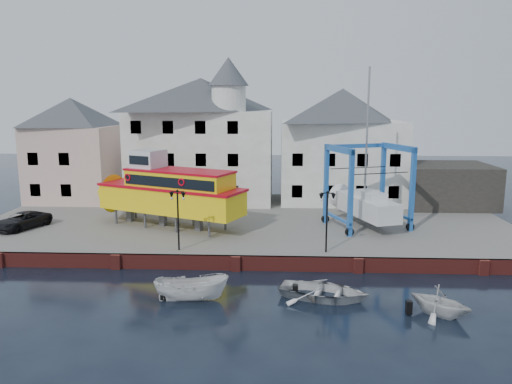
{
  "coord_description": "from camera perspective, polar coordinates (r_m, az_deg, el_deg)",
  "views": [
    {
      "loc": [
        2.82,
        -31.3,
        11.13
      ],
      "look_at": [
        1.0,
        7.0,
        4.0
      ],
      "focal_mm": 35.0,
      "sensor_mm": 36.0,
      "label": 1
    }
  ],
  "objects": [
    {
      "name": "lamp_post_right",
      "position": [
        33.39,
        8.13,
        -1.6
      ],
      "size": [
        1.12,
        0.32,
        4.2
      ],
      "color": "black",
      "rests_on": "hardstanding"
    },
    {
      "name": "travel_lift",
      "position": [
        41.56,
        12.08,
        -0.82
      ],
      "size": [
        7.09,
        8.61,
        12.65
      ],
      "rotation": [
        0.0,
        0.0,
        0.34
      ],
      "color": "#19619F",
      "rests_on": "hardstanding"
    },
    {
      "name": "ground",
      "position": [
        33.34,
        -2.32,
        -8.98
      ],
      "size": [
        140.0,
        140.0,
        0.0
      ],
      "primitive_type": "plane",
      "color": "black",
      "rests_on": "ground"
    },
    {
      "name": "tour_boat",
      "position": [
        40.81,
        -10.65,
        0.14
      ],
      "size": [
        14.23,
        8.82,
        6.14
      ],
      "rotation": [
        0.0,
        0.0,
        -0.42
      ],
      "color": "#59595E",
      "rests_on": "hardstanding"
    },
    {
      "name": "building_white_main",
      "position": [
        50.43,
        -6.1,
        6.17
      ],
      "size": [
        14.0,
        8.3,
        14.0
      ],
      "color": "beige",
      "rests_on": "hardstanding"
    },
    {
      "name": "building_pink",
      "position": [
        53.74,
        -20.15,
        4.57
      ],
      "size": [
        8.0,
        7.0,
        10.3
      ],
      "color": "beige",
      "rests_on": "hardstanding"
    },
    {
      "name": "building_white_right",
      "position": [
        50.88,
        9.73,
        5.27
      ],
      "size": [
        12.0,
        8.0,
        11.2
      ],
      "color": "beige",
      "rests_on": "hardstanding"
    },
    {
      "name": "motorboat_a",
      "position": [
        28.92,
        -7.35,
        -12.19
      ],
      "size": [
        4.31,
        1.91,
        1.62
      ],
      "primitive_type": "imported",
      "rotation": [
        0.0,
        0.0,
        1.65
      ],
      "color": "silver",
      "rests_on": "ground"
    },
    {
      "name": "hardstanding",
      "position": [
        43.7,
        -1.06,
        -3.54
      ],
      "size": [
        44.0,
        22.0,
        1.0
      ],
      "primitive_type": "cube",
      "color": "slate",
      "rests_on": "ground"
    },
    {
      "name": "van",
      "position": [
        43.88,
        -25.16,
        -2.97
      ],
      "size": [
        3.72,
        5.09,
        1.28
      ],
      "primitive_type": "imported",
      "rotation": [
        0.0,
        0.0,
        -0.39
      ],
      "color": "black",
      "rests_on": "hardstanding"
    },
    {
      "name": "lamp_post_left",
      "position": [
        33.93,
        -8.94,
        -1.43
      ],
      "size": [
        1.12,
        0.32,
        4.2
      ],
      "color": "black",
      "rests_on": "hardstanding"
    },
    {
      "name": "shed_dark",
      "position": [
        51.58,
        20.96,
        0.76
      ],
      "size": [
        8.0,
        7.0,
        4.0
      ],
      "primitive_type": "cube",
      "color": "#262421",
      "rests_on": "hardstanding"
    },
    {
      "name": "motorboat_b",
      "position": [
        29.27,
        7.71,
        -11.92
      ],
      "size": [
        5.81,
        4.81,
        1.04
      ],
      "primitive_type": "imported",
      "rotation": [
        0.0,
        0.0,
        1.3
      ],
      "color": "silver",
      "rests_on": "ground"
    },
    {
      "name": "motorboat_c",
      "position": [
        28.59,
        20.21,
        -13.06
      ],
      "size": [
        4.3,
        4.25,
        1.71
      ],
      "primitive_type": "imported",
      "rotation": [
        0.0,
        0.0,
        0.86
      ],
      "color": "silver",
      "rests_on": "ground"
    },
    {
      "name": "quay_wall",
      "position": [
        33.27,
        -2.31,
        -8.1
      ],
      "size": [
        44.0,
        0.47,
        1.0
      ],
      "color": "maroon",
      "rests_on": "ground"
    }
  ]
}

